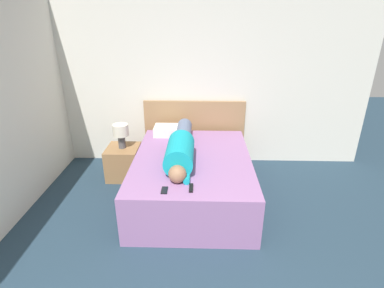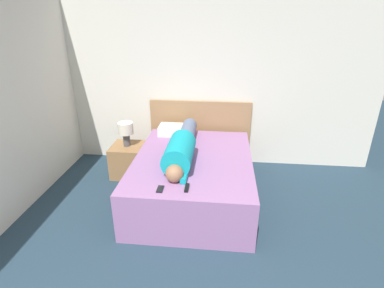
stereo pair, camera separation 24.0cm
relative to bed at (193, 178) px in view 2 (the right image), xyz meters
name	(u,v)px [view 2 (the right image)]	position (x,y,z in m)	size (l,w,h in m)	color
wall_back	(201,82)	(0.01, 1.17, 1.01)	(5.31, 0.06, 2.60)	silver
bed	(193,178)	(0.00, 0.00, 0.00)	(1.47, 1.93, 0.59)	#936699
headboard	(200,132)	(0.00, 1.10, 0.22)	(1.59, 0.04, 1.02)	#A37A51
nightstand	(129,160)	(-1.03, 0.53, -0.06)	(0.47, 0.48, 0.47)	olive
table_lamp	(126,130)	(-1.03, 0.53, 0.42)	(0.22, 0.22, 0.36)	#4C4C51
person_lying	(182,147)	(-0.14, -0.02, 0.44)	(0.33, 1.62, 0.33)	#936B4C
pillow_near_headboard	(177,130)	(-0.33, 0.78, 0.36)	(0.53, 0.31, 0.13)	silver
tv_remote	(187,188)	(0.01, -0.74, 0.31)	(0.04, 0.15, 0.02)	black
cell_phone	(160,189)	(-0.26, -0.79, 0.30)	(0.06, 0.13, 0.01)	black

